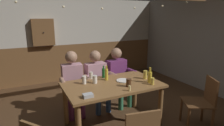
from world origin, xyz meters
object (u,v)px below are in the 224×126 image
Objects in this scene: person_2 at (118,74)px; pint_glass_5 at (152,81)px; pint_glass_3 at (145,75)px; pint_glass_4 at (95,79)px; bottle_2 at (104,73)px; pint_glass_1 at (91,75)px; pint_glass_0 at (129,83)px; person_1 at (97,77)px; condiment_caddy at (88,96)px; dining_table at (112,90)px; person_0 at (73,80)px; bottle_0 at (150,77)px; bottle_1 at (106,74)px; chair_empty_far_end at (202,101)px; plate_0 at (123,81)px; wall_dart_cabinet at (43,32)px; table_candle at (130,88)px; pint_glass_2 at (84,80)px.

pint_glass_5 is (0.08, -1.02, 0.15)m from person_2.
pint_glass_3 reaches higher than pint_glass_4.
bottle_2 is 0.23m from pint_glass_1.
person_1 is at bearing 100.26° from pint_glass_0.
bottle_2 is (0.55, 0.69, 0.07)m from condiment_caddy.
pint_glass_0 is at bearing -52.74° from dining_table.
person_0 is 0.42m from pint_glass_1.
bottle_1 is (-0.60, 0.44, 0.01)m from bottle_0.
pint_glass_4 is at bearing 89.54° from chair_empty_far_end.
person_1 reaches higher than plate_0.
pint_glass_5 is at bearing -13.57° from pint_glass_0.
pint_glass_0 reaches higher than plate_0.
bottle_0 is 3.22m from wall_dart_cabinet.
bottle_1 reaches higher than plate_0.
chair_empty_far_end is 11.00× the size of table_candle.
pint_glass_2 is (0.12, 0.53, 0.04)m from condiment_caddy.
pint_glass_0 is 0.98× the size of pint_glass_4.
table_candle is 0.66× the size of pint_glass_1.
bottle_1 is at bearing 92.34° from dining_table.
pint_glass_0 is at bearing -42.09° from pint_glass_4.
bottle_1 is at bearing 159.47° from pint_glass_3.
person_0 is 0.70m from bottle_1.
plate_0 is at bearing 62.01° from person_2.
pint_glass_5 is (0.34, -0.36, 0.05)m from plate_0.
condiment_caddy is at bearing 57.37° from person_1.
person_0 reaches higher than pint_glass_1.
person_0 is at bearing -5.09° from person_1.
person_0 is at bearing 133.86° from bottle_1.
person_1 is 0.53m from bottle_1.
condiment_caddy is 1.22× the size of pint_glass_5.
dining_table is 0.70m from person_1.
pint_glass_0 reaches higher than table_candle.
person_0 is 0.53m from pint_glass_2.
pint_glass_4 is at bearing -79.72° from wall_dart_cabinet.
condiment_caddy is 1.09× the size of pint_glass_0.
bottle_2 is at bearing 129.59° from pint_glass_5.
dining_table is 1.33× the size of person_1.
pint_glass_5 is at bearing -43.08° from bottle_1.
chair_empty_far_end is at bearing -34.66° from bottle_0.
pint_glass_4 reaches higher than chair_empty_far_end.
pint_glass_1 is at bearing 134.53° from person_0.
pint_glass_1 reaches higher than chair_empty_far_end.
bottle_2 is at bearing 84.87° from person_1.
chair_empty_far_end is 6.82× the size of pint_glass_0.
person_0 is at bearing -6.90° from person_2.
person_1 is 1.94m from chair_empty_far_end.
dining_table is 6.89× the size of plate_0.
pint_glass_3 is at bearing 14.26° from condiment_caddy.
pint_glass_1 is at bearing 138.38° from bottle_1.
bottle_0 is 0.92m from pint_glass_4.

